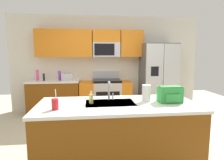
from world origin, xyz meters
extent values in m
plane|color=beige|center=(0.00, 0.00, 0.00)|extent=(9.00, 9.00, 0.00)
cube|color=silver|center=(0.00, 2.15, 1.30)|extent=(5.20, 0.10, 2.60)
cube|color=orange|center=(-1.50, 1.94, 1.85)|extent=(0.70, 0.32, 0.70)
cube|color=orange|center=(-0.78, 1.94, 1.85)|extent=(0.74, 0.32, 0.70)
cube|color=orange|center=(0.65, 1.94, 1.85)|extent=(0.60, 0.32, 0.70)
cube|color=#B7BABF|center=(-0.03, 1.94, 1.69)|extent=(0.72, 0.32, 0.38)
cube|color=black|center=(-0.09, 1.78, 1.69)|extent=(0.52, 0.01, 0.30)
cube|color=orange|center=(-0.03, 1.94, 2.04)|extent=(0.72, 0.32, 0.32)
cube|color=brown|center=(-1.41, 1.80, 0.43)|extent=(1.28, 0.60, 0.86)
cube|color=silver|center=(-1.41, 1.80, 0.88)|extent=(1.31, 0.63, 0.04)
cube|color=#B7BABF|center=(-0.03, 1.80, 0.42)|extent=(0.72, 0.60, 0.84)
cube|color=black|center=(-0.03, 1.50, 0.45)|extent=(0.60, 0.01, 0.36)
cube|color=black|center=(-0.03, 1.80, 0.87)|extent=(0.72, 0.60, 0.06)
cube|color=#B7BABF|center=(-0.03, 2.07, 1.00)|extent=(0.72, 0.06, 0.20)
cube|color=orange|center=(-0.57, 1.80, 0.42)|extent=(0.36, 0.60, 0.84)
cube|color=orange|center=(0.47, 1.80, 0.42)|extent=(0.28, 0.60, 0.84)
cube|color=#4C4F54|center=(1.36, 1.75, 0.93)|extent=(0.90, 0.70, 1.85)
cube|color=#B7BABF|center=(1.13, 1.38, 0.93)|extent=(0.44, 0.04, 1.81)
cube|color=#B7BABF|center=(1.58, 1.38, 0.93)|extent=(0.44, 0.04, 1.81)
cylinder|color=silver|center=(1.33, 1.35, 1.02)|extent=(0.02, 0.02, 0.60)
cylinder|color=silver|center=(1.39, 1.35, 1.02)|extent=(0.02, 0.02, 0.60)
cube|color=black|center=(1.13, 1.36, 1.15)|extent=(0.20, 0.00, 0.24)
cube|color=brown|center=(-0.10, -0.69, 0.43)|extent=(2.16, 0.95, 0.86)
cube|color=silver|center=(-0.10, -0.69, 0.88)|extent=(2.20, 0.99, 0.04)
cube|color=#B7BABF|center=(-0.20, -0.64, 0.89)|extent=(0.68, 0.44, 0.03)
cube|color=#B7BABF|center=(-1.06, 1.75, 0.99)|extent=(0.28, 0.16, 0.18)
cube|color=black|center=(-1.11, 1.75, 1.08)|extent=(0.03, 0.11, 0.01)
cube|color=black|center=(-1.01, 1.75, 1.08)|extent=(0.03, 0.11, 0.01)
cylinder|color=black|center=(-1.65, 1.80, 0.99)|extent=(0.05, 0.05, 0.18)
cylinder|color=purple|center=(-1.25, 1.78, 1.02)|extent=(0.07, 0.07, 0.24)
cylinder|color=#EA4C93|center=(-1.81, 1.83, 1.04)|extent=(0.07, 0.07, 0.27)
cylinder|color=#B7BABF|center=(-0.20, -0.47, 1.04)|extent=(0.03, 0.03, 0.28)
cylinder|color=#B7BABF|center=(-0.20, -0.57, 1.17)|extent=(0.02, 0.20, 0.02)
cylinder|color=#B7BABF|center=(-0.14, -0.47, 0.95)|extent=(0.02, 0.02, 0.10)
cylinder|color=red|center=(-0.90, -0.90, 0.97)|extent=(0.08, 0.08, 0.14)
cylinder|color=white|center=(-0.89, -0.90, 1.09)|extent=(0.01, 0.03, 0.14)
cylinder|color=#D8CC66|center=(-0.46, -0.65, 0.97)|extent=(0.06, 0.06, 0.13)
cylinder|color=white|center=(-0.46, -0.65, 1.05)|extent=(0.02, 0.02, 0.04)
cylinder|color=white|center=(0.32, -0.62, 1.02)|extent=(0.12, 0.12, 0.24)
cube|color=green|center=(0.64, -0.70, 1.01)|extent=(0.32, 0.20, 0.22)
cube|color=#2B8238|center=(0.64, -0.72, 1.11)|extent=(0.30, 0.14, 0.03)
cube|color=green|center=(0.64, -0.80, 0.98)|extent=(0.20, 0.03, 0.11)
camera|label=1|loc=(-0.47, -3.24, 1.58)|focal=30.74mm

